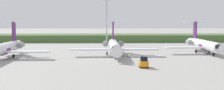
# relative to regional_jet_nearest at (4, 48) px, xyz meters

# --- Properties ---
(ground_plane) EXTENTS (500.00, 500.00, 0.00)m
(ground_plane) POSITION_rel_regional_jet_nearest_xyz_m (26.81, 27.33, -2.54)
(ground_plane) COLOR #9E9B96
(grass_berm) EXTENTS (320.00, 20.00, 3.07)m
(grass_berm) POSITION_rel_regional_jet_nearest_xyz_m (26.81, 66.70, -1.00)
(grass_berm) COLOR #4C6B38
(grass_berm) RESTS_ON ground
(regional_jet_nearest) EXTENTS (22.81, 31.00, 9.00)m
(regional_jet_nearest) POSITION_rel_regional_jet_nearest_xyz_m (0.00, 0.00, 0.00)
(regional_jet_nearest) COLOR white
(regional_jet_nearest) RESTS_ON ground
(regional_jet_second) EXTENTS (22.81, 31.00, 9.00)m
(regional_jet_second) POSITION_rel_regional_jet_nearest_xyz_m (27.47, 5.83, 0.00)
(regional_jet_second) COLOR white
(regional_jet_second) RESTS_ON ground
(regional_jet_third) EXTENTS (22.81, 31.00, 9.00)m
(regional_jet_third) POSITION_rel_regional_jet_nearest_xyz_m (53.26, 11.39, 0.00)
(regional_jet_third) COLOR white
(regional_jet_third) RESTS_ON ground
(antenna_mast) EXTENTS (4.40, 0.50, 26.07)m
(antenna_mast) POSITION_rel_regional_jet_nearest_xyz_m (26.12, 49.21, 8.24)
(antenna_mast) COLOR #B2B2B7
(antenna_mast) RESTS_ON ground
(baggage_tug) EXTENTS (1.72, 3.20, 2.30)m
(baggage_tug) POSITION_rel_regional_jet_nearest_xyz_m (32.52, -17.10, -1.53)
(baggage_tug) COLOR orange
(baggage_tug) RESTS_ON ground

